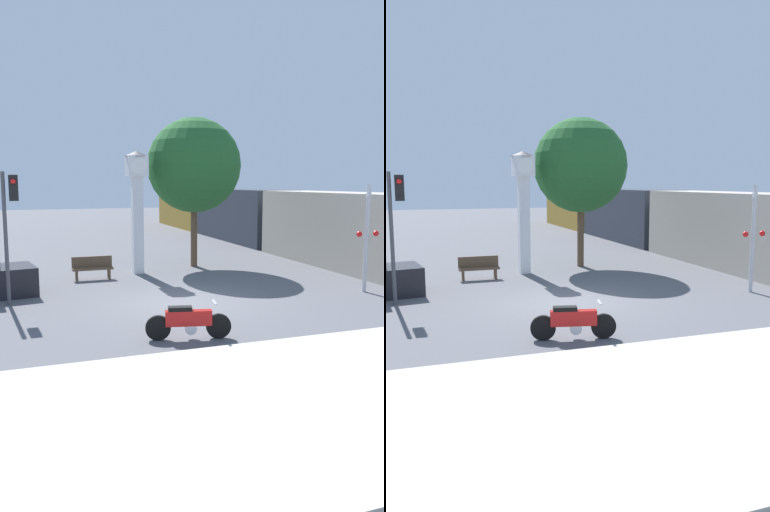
# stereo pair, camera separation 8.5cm
# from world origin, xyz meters

# --- Properties ---
(ground_plane) EXTENTS (120.00, 120.00, 0.00)m
(ground_plane) POSITION_xyz_m (0.00, 0.00, 0.00)
(ground_plane) COLOR #56565B
(sidewalk_strip) EXTENTS (36.00, 6.00, 0.10)m
(sidewalk_strip) POSITION_xyz_m (0.00, -7.64, 0.05)
(sidewalk_strip) COLOR #BCB7A8
(sidewalk_strip) RESTS_ON ground_plane
(motorcycle) EXTENTS (2.10, 0.67, 0.94)m
(motorcycle) POSITION_xyz_m (-1.06, -3.63, 0.45)
(motorcycle) COLOR black
(motorcycle) RESTS_ON ground_plane
(clock_tower) EXTENTS (1.01, 1.01, 5.14)m
(clock_tower) POSITION_xyz_m (-0.14, 5.73, 3.35)
(clock_tower) COLOR white
(clock_tower) RESTS_ON ground_plane
(freight_train) EXTENTS (2.80, 31.57, 3.40)m
(freight_train) POSITION_xyz_m (9.35, 15.65, 1.70)
(freight_train) COLOR #ADA393
(freight_train) RESTS_ON ground_plane
(traffic_light) EXTENTS (0.50, 0.35, 4.18)m
(traffic_light) POSITION_xyz_m (-5.15, 1.53, 2.88)
(traffic_light) COLOR #47474C
(traffic_light) RESTS_ON ground_plane
(railroad_crossing_signal) EXTENTS (0.90, 0.82, 3.78)m
(railroad_crossing_signal) POSITION_xyz_m (6.59, -0.56, 2.06)
(railroad_crossing_signal) COLOR #B7B7BC
(railroad_crossing_signal) RESTS_ON ground_plane
(street_tree) EXTENTS (4.25, 4.25, 6.74)m
(street_tree) POSITION_xyz_m (2.71, 6.61, 4.60)
(street_tree) COLOR brown
(street_tree) RESTS_ON ground_plane
(bench) EXTENTS (1.60, 0.44, 0.92)m
(bench) POSITION_xyz_m (-2.19, 4.92, 0.49)
(bench) COLOR brown
(bench) RESTS_ON ground_plane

